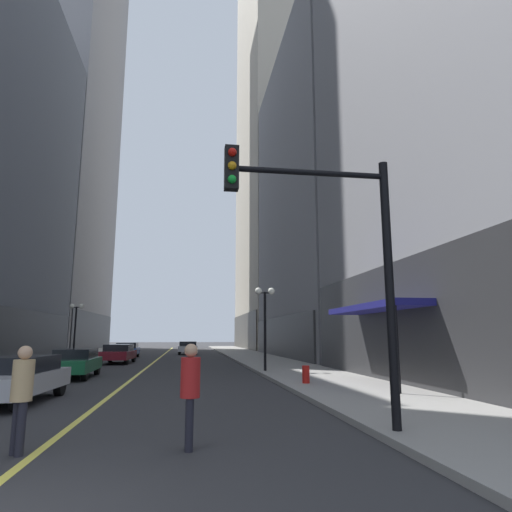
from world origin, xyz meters
TOP-DOWN VIEW (x-y plane):
  - ground_plane at (0.00, 35.00)m, footprint 200.00×200.00m
  - sidewalk_left at (-8.25, 35.00)m, footprint 4.50×78.00m
  - sidewalk_right at (8.25, 35.00)m, footprint 4.50×78.00m
  - lane_centre_stripe at (0.00, 35.00)m, footprint 0.16×70.00m
  - building_left_far at (-17.04, 60.00)m, footprint 13.27×26.00m
  - building_right_mid at (16.68, 34.50)m, footprint 12.57×24.00m
  - building_right_far at (18.42, 60.00)m, footprint 16.01×26.00m
  - storefront_awning_right at (9.70, 11.99)m, footprint 1.60×6.75m
  - car_silver at (-2.53, 9.57)m, footprint 2.08×4.61m
  - car_green at (-2.72, 17.46)m, footprint 1.90×4.72m
  - car_maroon at (-2.41, 28.41)m, footprint 2.11×4.49m
  - car_blue at (-2.85, 36.53)m, footprint 1.98×4.50m
  - car_white at (2.46, 43.56)m, footprint 1.98×4.05m
  - pedestrian_in_red_jacket at (2.49, 3.39)m, footprint 0.35×0.35m
  - pedestrian_in_tan_trench at (-0.28, 3.48)m, footprint 0.48×0.48m
  - traffic_light_near_right at (5.35, 3.67)m, footprint 3.43×0.35m
  - street_lamp_left_far at (-6.40, 32.46)m, footprint 1.06×0.36m
  - street_lamp_right_mid at (6.40, 18.40)m, footprint 1.06×0.36m
  - fire_hydrant_right at (6.90, 12.19)m, footprint 0.28×0.28m

SIDE VIEW (x-z plane):
  - ground_plane at x=0.00m, z-range 0.00..0.00m
  - lane_centre_stripe at x=0.00m, z-range 0.00..0.01m
  - sidewalk_left at x=-8.25m, z-range 0.00..0.15m
  - sidewalk_right at x=8.25m, z-range 0.00..0.15m
  - fire_hydrant_right at x=6.90m, z-range 0.00..0.80m
  - car_white at x=2.46m, z-range 0.06..1.38m
  - car_green at x=-2.72m, z-range 0.06..1.38m
  - car_blue at x=-2.85m, z-range 0.06..1.38m
  - car_silver at x=-2.53m, z-range 0.06..1.38m
  - car_maroon at x=-2.41m, z-range 0.06..1.38m
  - pedestrian_in_tan_trench at x=-0.28m, z-range 0.15..1.90m
  - pedestrian_in_red_jacket at x=2.49m, z-range 0.15..1.93m
  - storefront_awning_right at x=9.70m, z-range 1.43..4.55m
  - street_lamp_left_far at x=-6.40m, z-range 1.04..5.47m
  - street_lamp_right_mid at x=6.40m, z-range 1.04..5.47m
  - traffic_light_near_right at x=5.35m, z-range 0.92..6.57m
  - building_right_mid at x=16.68m, z-range -0.06..29.51m
  - building_left_far at x=-17.04m, z-range -0.08..80.81m
  - building_right_far at x=18.42m, z-range -0.07..89.66m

